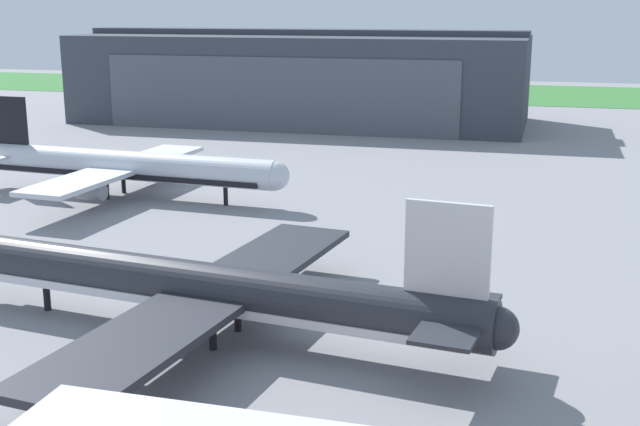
{
  "coord_description": "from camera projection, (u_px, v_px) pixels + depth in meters",
  "views": [
    {
      "loc": [
        26.3,
        -61.14,
        24.22
      ],
      "look_at": [
        5.4,
        14.7,
        4.5
      ],
      "focal_mm": 46.81,
      "sensor_mm": 36.0,
      "label": 1
    }
  ],
  "objects": [
    {
      "name": "ground_plane",
      "position": [
        211.0,
        302.0,
        69.84
      ],
      "size": [
        440.0,
        440.0,
        0.0
      ],
      "primitive_type": "plane",
      "color": "gray"
    },
    {
      "name": "maintenance_hangar",
      "position": [
        302.0,
        78.0,
        175.98
      ],
      "size": [
        92.89,
        34.71,
        19.26
      ],
      "color": "#383D47",
      "rests_on": "ground_plane"
    },
    {
      "name": "airliner_far_left",
      "position": [
        125.0,
        166.0,
        107.07
      ],
      "size": [
        44.66,
        34.81,
        12.38
      ],
      "color": "silver",
      "rests_on": "ground_plane"
    },
    {
      "name": "grass_field_strip",
      "position": [
        454.0,
        92.0,
        236.17
      ],
      "size": [
        440.0,
        56.0,
        0.08
      ],
      "primitive_type": "cube",
      "color": "#377636",
      "rests_on": "ground_plane"
    },
    {
      "name": "airliner_near_right",
      "position": [
        206.0,
        289.0,
        61.61
      ],
      "size": [
        46.17,
        39.3,
        12.0
      ],
      "color": "#282B33",
      "rests_on": "ground_plane"
    }
  ]
}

